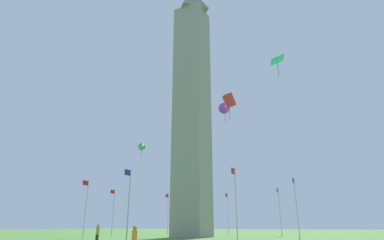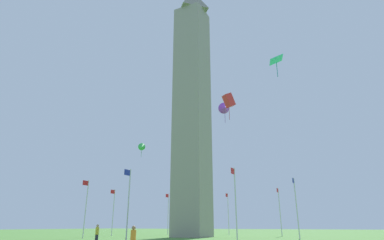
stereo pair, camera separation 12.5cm
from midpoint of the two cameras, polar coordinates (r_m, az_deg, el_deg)
ground_plane at (r=49.18m, az=0.08°, el=-20.69°), size 260.00×260.00×0.00m
obelisk_monument at (r=53.44m, az=0.07°, el=4.25°), size 4.96×4.96×45.10m
flagpole_n at (r=36.20m, az=-11.51°, el=-14.26°), size 1.12×0.14×7.73m
flagpole_ne at (r=34.88m, az=8.05°, el=-14.28°), size 1.12×0.14×7.73m
flagpole_e at (r=44.33m, az=18.64°, el=-14.45°), size 1.12×0.14×7.73m
flagpole_se at (r=55.84m, az=15.84°, el=-15.43°), size 1.12×0.14×7.73m
flagpole_s at (r=63.24m, az=6.69°, el=-16.31°), size 1.12×0.14×7.73m
flagpole_sw at (r=63.98m, az=-4.36°, el=-16.41°), size 1.12×0.14×7.73m
flagpole_w at (r=57.84m, az=-14.19°, el=-15.66°), size 1.12×0.14×7.73m
flagpole_nw at (r=46.82m, az=-18.82°, el=-14.62°), size 1.12×0.14×7.73m
person_orange_shirt at (r=19.80m, az=-10.57°, el=-20.83°), size 0.32×0.32×1.60m
person_yellow_shirt at (r=32.74m, az=-16.92°, el=-19.35°), size 0.32×0.32×1.73m
kite_red_box at (r=33.10m, az=6.86°, el=3.57°), size 1.49×1.34×2.94m
kite_cyan_diamond at (r=22.27m, az=15.34°, el=10.45°), size 1.13×1.10×1.45m
kite_green_delta at (r=46.00m, az=-9.13°, el=-4.88°), size 1.58×1.55×2.10m
kite_purple_delta at (r=38.67m, az=6.10°, el=2.21°), size 2.10×2.03×2.78m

